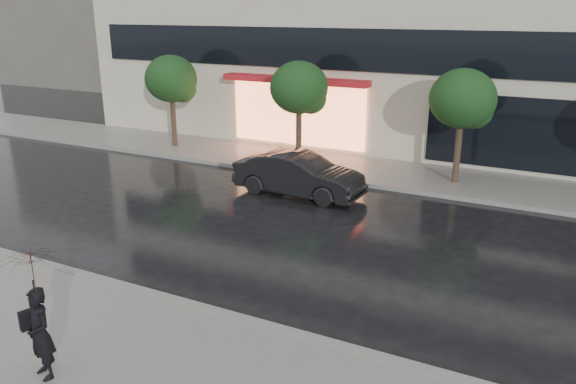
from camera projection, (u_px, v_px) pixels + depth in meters
The scene contains 11 objects.
ground at pixel (223, 290), 12.24m from camera, with size 120.00×120.00×0.00m, color black.
sidewalk_near at pixel (117, 369), 9.47m from camera, with size 60.00×4.50×0.12m, color slate.
sidewalk_far at pixel (374, 171), 20.91m from camera, with size 60.00×3.50×0.12m, color slate.
curb_near at pixel (195, 308), 11.37m from camera, with size 60.00×0.25×0.14m, color gray.
curb_far at pixel (358, 183), 19.42m from camera, with size 60.00×0.25×0.14m, color gray.
bg_building_left at pixel (103, 5), 44.40m from camera, with size 14.00×10.00×12.00m, color #59544F.
tree_far_west at pixel (173, 81), 23.66m from camera, with size 2.20×2.20×3.99m.
tree_mid_west at pixel (301, 90), 21.09m from camera, with size 2.20×2.20×3.99m.
tree_mid_east at pixel (464, 101), 18.51m from camera, with size 2.20×2.20×3.99m.
parked_car at pixel (299, 174), 18.20m from camera, with size 1.49×4.27×1.41m, color black.
pedestrian_with_umbrella at pixel (35, 296), 8.72m from camera, with size 1.13×1.14×2.24m.
Camera 1 is at (6.22, -9.13, 5.86)m, focal length 35.00 mm.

